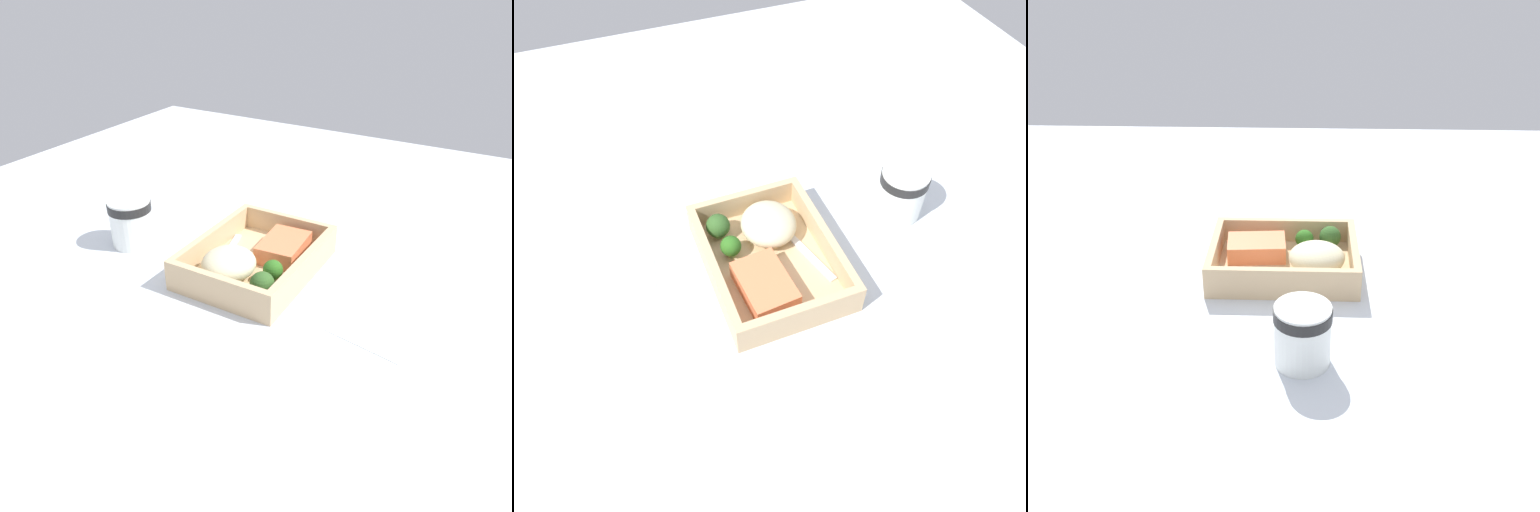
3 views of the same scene
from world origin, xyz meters
TOP-DOWN VIEW (x-y plane):
  - ground_plane at (0.00, 0.00)cm, footprint 160.00×160.00cm
  - takeout_tray at (0.00, 0.00)cm, footprint 24.25×18.62cm
  - tray_rim at (0.00, 0.00)cm, footprint 24.25×18.62cm
  - salmon_fillet at (-4.76, 2.65)cm, footprint 10.22×7.46cm
  - mashed_potatoes at (5.40, -1.87)cm, footprint 9.18×8.59cm
  - broccoli_floret_1 at (7.81, 5.54)cm, footprint 3.75×3.75cm
  - broccoli_floret_2 at (3.37, 4.96)cm, footprint 3.17×3.17cm
  - fork at (2.04, -5.16)cm, footprint 15.69×5.65cm
  - paper_cup at (3.22, -23.94)cm, footprint 7.67×7.67cm
  - receipt_slip at (6.06, 22.19)cm, footprint 9.41×12.34cm

SIDE VIEW (x-z plane):
  - ground_plane at x=0.00cm, z-range -2.00..0.00cm
  - receipt_slip at x=6.06cm, z-range 0.00..0.24cm
  - takeout_tray at x=0.00cm, z-range 0.00..1.20cm
  - fork at x=2.04cm, z-range 1.20..1.64cm
  - salmon_fillet at x=-4.76cm, z-range 1.20..4.25cm
  - tray_rim at x=0.00cm, z-range 1.20..5.26cm
  - broccoli_floret_2 at x=3.37cm, z-range 1.43..5.23cm
  - broccoli_floret_1 at x=7.81cm, z-range 1.37..5.63cm
  - mashed_potatoes at x=5.40cm, z-range 1.20..5.88cm
  - paper_cup at x=3.22cm, z-range 0.51..9.18cm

